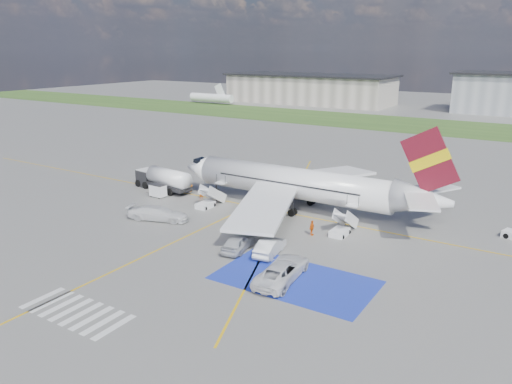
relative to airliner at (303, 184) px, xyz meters
The scene contains 20 objects.
ground 14.48m from the airliner, 96.14° to the right, with size 400.00×400.00×0.00m, color #60605E.
grass_strip 81.08m from the airliner, 91.06° to the left, with size 400.00×30.00×0.01m, color #2D4C1E.
taxiway_line_main 4.21m from the airliner, 126.97° to the right, with size 120.00×0.20×0.01m, color gold.
taxiway_line_cross 25.10m from the airliner, 105.17° to the right, with size 0.20×60.00×0.01m, color gold.
taxiway_line_diag 4.21m from the airliner, 126.97° to the right, with size 0.20×60.00×0.01m, color gold.
staging_box 20.19m from the airliner, 64.74° to the right, with size 14.00×8.00×0.01m, color #1B30A7.
crosswalk 32.35m from the airliner, 95.90° to the right, with size 9.00×4.00×0.01m.
terminal_west 129.04m from the airliner, 115.97° to the left, with size 60.00×22.00×10.00m, color gray.
airliner is the anchor object (origin of this frame).
airstairs_fwd 12.52m from the airliner, 154.30° to the right, with size 1.90×5.20×3.60m.
airstairs_aft 9.59m from the airliner, 35.25° to the right, with size 1.90×5.20×3.60m.
fuel_tanker 21.31m from the airliner, behind, with size 10.02×4.02×3.33m.
gpu_cart 20.36m from the airliner, 164.50° to the right, with size 2.26×1.53×1.81m.
car_silver_a 15.36m from the airliner, 88.23° to the right, with size 1.99×4.95×1.69m, color #AFB2B7.
car_silver_b 14.99m from the airliner, 75.45° to the right, with size 1.74×5.00×1.65m, color #B7BBBF.
van_white_a 20.03m from the airliner, 68.00° to the right, with size 2.80×6.08×2.28m, color silver.
van_white_b 18.05m from the airliner, 135.73° to the right, with size 2.29×5.63×2.21m, color silver.
crew_fwd 14.40m from the airliner, 167.94° to the right, with size 0.57×0.37×1.56m, color #DB560B.
crew_nose 17.65m from the airliner, behind, with size 0.94×0.73×1.93m, color orange.
crew_aft 9.14m from the airliner, 56.16° to the right, with size 1.00×0.42×1.71m, color orange.
Camera 1 is at (28.52, -39.86, 19.75)m, focal length 35.00 mm.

